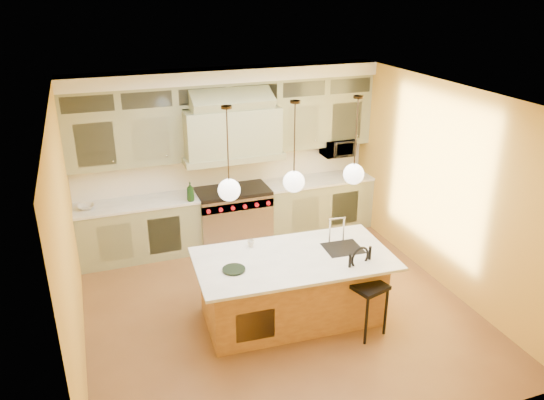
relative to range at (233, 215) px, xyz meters
name	(u,v)px	position (x,y,z in m)	size (l,w,h in m)	color
floor	(277,308)	(0.00, -2.14, -0.49)	(5.00, 5.00, 0.00)	brown
ceiling	(278,96)	(0.00, -2.14, 2.41)	(5.00, 5.00, 0.00)	white
wall_back	(226,155)	(0.00, 0.36, 0.96)	(5.00, 5.00, 0.00)	gold
wall_front	(380,322)	(0.00, -4.64, 0.96)	(5.00, 5.00, 0.00)	gold
wall_left	(68,242)	(-2.50, -2.14, 0.96)	(5.00, 5.00, 0.00)	gold
wall_right	(444,187)	(2.50, -2.14, 0.96)	(5.00, 5.00, 0.00)	gold
back_cabinetry	(230,160)	(0.00, 0.09, 0.94)	(5.00, 0.77, 2.90)	gray
range	(233,215)	(0.00, 0.00, 0.00)	(1.20, 0.74, 0.96)	silver
kitchen_island	(293,286)	(0.11, -2.40, -0.01)	(2.55, 1.44, 1.35)	brown
counter_stool	(366,287)	(0.85, -2.99, 0.16)	(0.49, 0.49, 1.14)	black
microwave	(337,147)	(1.95, 0.11, 0.96)	(0.54, 0.37, 0.30)	black
oil_bottle_a	(190,192)	(-0.74, -0.22, 0.61)	(0.12, 0.12, 0.31)	#143314
oil_bottle_b	(190,190)	(-0.70, 0.01, 0.55)	(0.09, 0.09, 0.19)	black
fruit_bowl	(86,207)	(-2.30, 0.01, 0.49)	(0.25, 0.25, 0.06)	beige
cup	(251,243)	(-0.31, -1.97, 0.48)	(0.10, 0.10, 0.09)	silver
pendant_left	(229,188)	(-0.69, -2.39, 1.46)	(0.26, 0.26, 1.11)	#2D2319
pendant_center	(294,179)	(0.11, -2.39, 1.46)	(0.26, 0.26, 1.11)	#2D2319
pendant_right	(354,172)	(0.91, -2.39, 1.46)	(0.26, 0.26, 1.11)	#2D2319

